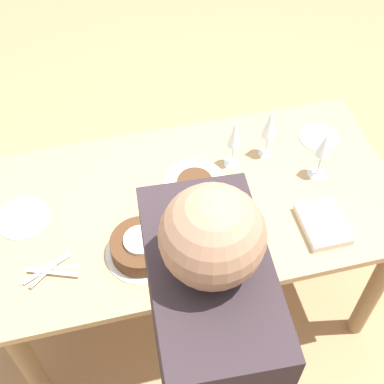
{
  "coord_description": "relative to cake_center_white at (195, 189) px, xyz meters",
  "views": [
    {
      "loc": [
        -0.28,
        -1.15,
        2.24
      ],
      "look_at": [
        0.0,
        0.0,
        0.78
      ],
      "focal_mm": 50.0,
      "sensor_mm": 36.0,
      "label": 1
    }
  ],
  "objects": [
    {
      "name": "ground_plane",
      "position": [
        -0.01,
        -0.02,
        -0.77
      ],
      "size": [
        12.0,
        12.0,
        0.0
      ],
      "primitive_type": "plane",
      "color": "#A87F56"
    },
    {
      "name": "dining_table",
      "position": [
        -0.01,
        -0.02,
        -0.16
      ],
      "size": [
        1.5,
        0.77,
        0.73
      ],
      "color": "tan",
      "rests_on": "ground_plane"
    },
    {
      "name": "cake_center_white",
      "position": [
        0.0,
        0.0,
        0.0
      ],
      "size": [
        0.26,
        0.26,
        0.09
      ],
      "color": "white",
      "rests_on": "dining_table"
    },
    {
      "name": "cake_front_chocolate",
      "position": [
        -0.23,
        -0.19,
        -0.0
      ],
      "size": [
        0.24,
        0.24,
        0.08
      ],
      "color": "white",
      "rests_on": "dining_table"
    },
    {
      "name": "wine_glass_near",
      "position": [
        0.31,
        0.14,
        0.11
      ],
      "size": [
        0.06,
        0.06,
        0.22
      ],
      "color": "silver",
      "rests_on": "dining_table"
    },
    {
      "name": "wine_glass_far",
      "position": [
        0.47,
        -0.0,
        0.11
      ],
      "size": [
        0.07,
        0.07,
        0.21
      ],
      "color": "silver",
      "rests_on": "dining_table"
    },
    {
      "name": "wine_glass_extra",
      "position": [
        0.18,
        0.12,
        0.11
      ],
      "size": [
        0.06,
        0.06,
        0.22
      ],
      "color": "silver",
      "rests_on": "dining_table"
    },
    {
      "name": "dessert_plate_left",
      "position": [
        -0.61,
        0.05,
        -0.04
      ],
      "size": [
        0.19,
        0.19,
        0.01
      ],
      "color": "white",
      "rests_on": "dining_table"
    },
    {
      "name": "dessert_plate_right",
      "position": [
        0.55,
        0.17,
        -0.04
      ],
      "size": [
        0.16,
        0.16,
        0.01
      ],
      "color": "white",
      "rests_on": "dining_table"
    },
    {
      "name": "fork_pile",
      "position": [
        -0.53,
        -0.19,
        -0.03
      ],
      "size": [
        0.19,
        0.12,
        0.01
      ],
      "color": "silver",
      "rests_on": "dining_table"
    },
    {
      "name": "napkin_stack",
      "position": [
        0.4,
        -0.23,
        -0.02
      ],
      "size": [
        0.14,
        0.19,
        0.03
      ],
      "color": "silver",
      "rests_on": "dining_table"
    },
    {
      "name": "person_cutting",
      "position": [
        -0.15,
        -0.7,
        0.2
      ],
      "size": [
        0.24,
        0.41,
        1.61
      ],
      "rotation": [
        0.0,
        0.0,
        1.51
      ],
      "color": "#232328",
      "rests_on": "ground_plane"
    }
  ]
}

